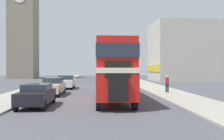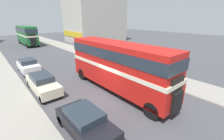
% 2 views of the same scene
% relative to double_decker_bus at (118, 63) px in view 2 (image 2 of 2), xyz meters
% --- Properties ---
extents(ground_plane, '(120.00, 120.00, 0.00)m').
position_rel_double_decker_bus_xyz_m(ground_plane, '(-1.07, -0.22, -2.53)').
color(ground_plane, '#47474C').
extents(sidewalk_right, '(3.50, 120.00, 0.12)m').
position_rel_double_decker_bus_xyz_m(sidewalk_right, '(5.68, -0.22, -2.47)').
color(sidewalk_right, gray).
rests_on(sidewalk_right, ground_plane).
extents(sidewalk_left, '(3.50, 120.00, 0.12)m').
position_rel_double_decker_bus_xyz_m(sidewalk_left, '(-7.82, -0.22, -2.47)').
color(sidewalk_left, gray).
rests_on(sidewalk_left, ground_plane).
extents(double_decker_bus, '(2.41, 10.83, 4.22)m').
position_rel_double_decker_bus_xyz_m(double_decker_bus, '(0.00, 0.00, 0.00)').
color(double_decker_bus, red).
rests_on(double_decker_bus, ground_plane).
extents(bus_distant, '(2.48, 10.12, 4.39)m').
position_rel_double_decker_bus_xyz_m(bus_distant, '(-0.04, 31.33, 0.09)').
color(bus_distant, '#1E602D').
rests_on(bus_distant, ground_plane).
extents(car_parked_near, '(1.75, 4.09, 1.43)m').
position_rel_double_decker_bus_xyz_m(car_parked_near, '(-4.92, -2.82, -1.78)').
color(car_parked_near, black).
rests_on(car_parked_near, ground_plane).
extents(car_parked_mid, '(1.67, 4.66, 1.54)m').
position_rel_double_decker_bus_xyz_m(car_parked_mid, '(-5.07, 3.97, -1.73)').
color(car_parked_mid, beige).
rests_on(car_parked_mid, ground_plane).
extents(car_parked_far, '(1.82, 3.93, 1.55)m').
position_rel_double_decker_bus_xyz_m(car_parked_far, '(-4.73, 10.42, -1.73)').
color(car_parked_far, white).
rests_on(car_parked_far, ground_plane).
extents(pedestrian_walking, '(0.32, 0.32, 1.58)m').
position_rel_double_decker_bus_xyz_m(pedestrian_walking, '(5.48, 4.42, -1.51)').
color(pedestrian_walking, '#282833').
rests_on(pedestrian_walking, sidewalk_right).
extents(shop_building_block, '(14.19, 10.23, 10.58)m').
position_rel_double_decker_bus_xyz_m(shop_building_block, '(16.22, 26.62, 2.76)').
color(shop_building_block, '#B2ADA3').
rests_on(shop_building_block, ground_plane).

